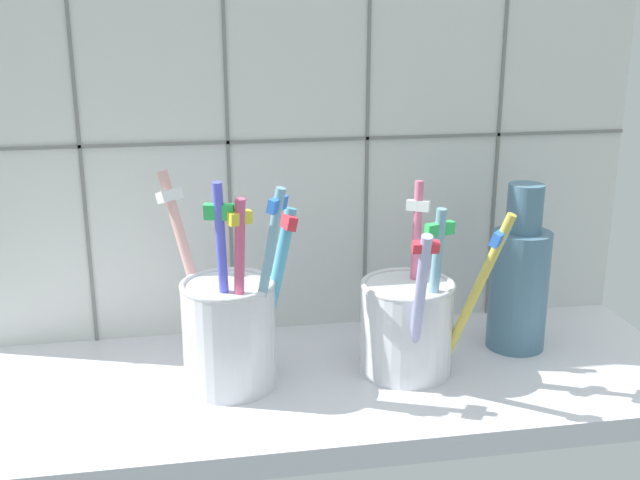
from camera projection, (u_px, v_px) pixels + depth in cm
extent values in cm
cube|color=silver|center=(320.00, 387.00, 65.18)|extent=(64.00, 22.00, 2.00)
cube|color=silver|center=(297.00, 114.00, 70.27)|extent=(64.00, 2.00, 45.00)
cube|color=gray|center=(77.00, 121.00, 66.01)|extent=(0.30, 0.20, 45.00)
cube|color=gray|center=(227.00, 117.00, 68.16)|extent=(0.30, 0.20, 45.00)
cube|color=gray|center=(368.00, 114.00, 70.31)|extent=(0.30, 0.20, 45.00)
cube|color=gray|center=(500.00, 110.00, 72.46)|extent=(0.30, 0.20, 45.00)
cube|color=gray|center=(299.00, 140.00, 69.88)|extent=(64.00, 0.20, 0.30)
cylinder|color=white|center=(229.00, 336.00, 62.23)|extent=(7.53, 7.53, 8.72)
torus|color=silver|center=(228.00, 285.00, 60.97)|extent=(7.65, 7.65, 0.50)
cylinder|color=#E9ABA3|center=(192.00, 275.00, 63.25)|extent=(5.11, 5.78, 16.90)
cube|color=white|center=(170.00, 196.00, 62.76)|extent=(2.34, 2.24, 1.15)
cylinder|color=#D25077|center=(239.00, 298.00, 59.37)|extent=(1.60, 2.19, 15.98)
cube|color=yellow|center=(240.00, 218.00, 57.11)|extent=(1.95, 1.46, 1.02)
cylinder|color=#50ABD3|center=(273.00, 296.00, 61.91)|extent=(4.33, 1.82, 14.47)
cube|color=#E5333F|center=(288.00, 221.00, 60.61)|extent=(1.40, 2.26, 1.22)
cylinder|color=#75AAC0|center=(263.00, 292.00, 59.36)|extent=(3.92, 2.97, 16.91)
cube|color=blue|center=(277.00, 204.00, 56.77)|extent=(1.91, 2.31, 1.14)
cylinder|color=#545BF0|center=(224.00, 288.00, 59.48)|extent=(1.42, 2.60, 17.26)
cube|color=green|center=(219.00, 212.00, 57.09)|extent=(2.37, 1.33, 1.23)
cylinder|color=white|center=(407.00, 328.00, 64.88)|extent=(7.84, 7.84, 7.75)
torus|color=silver|center=(408.00, 285.00, 63.76)|extent=(7.95, 7.95, 0.50)
cylinder|color=pink|center=(415.00, 273.00, 65.21)|extent=(1.58, 2.02, 15.75)
cube|color=white|center=(418.00, 206.00, 63.91)|extent=(2.04, 1.61, 0.94)
cylinder|color=gold|center=(474.00, 296.00, 61.95)|extent=(4.91, 4.61, 14.57)
cube|color=blue|center=(500.00, 237.00, 59.51)|extent=(2.36, 2.45, 1.26)
cylinder|color=#A4A6D7|center=(418.00, 311.00, 59.81)|extent=(1.47, 5.50, 13.83)
cube|color=#E5333F|center=(426.00, 247.00, 56.30)|extent=(2.07, 1.13, 0.99)
cylinder|color=#71A4BB|center=(434.00, 293.00, 62.38)|extent=(1.43, 2.12, 14.46)
cube|color=green|center=(440.00, 229.00, 60.44)|extent=(2.65, 1.50, 1.05)
cylinder|color=slate|center=(518.00, 290.00, 69.22)|extent=(5.21, 5.21, 10.88)
cylinder|color=slate|center=(525.00, 208.00, 67.02)|extent=(3.14, 3.14, 4.31)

